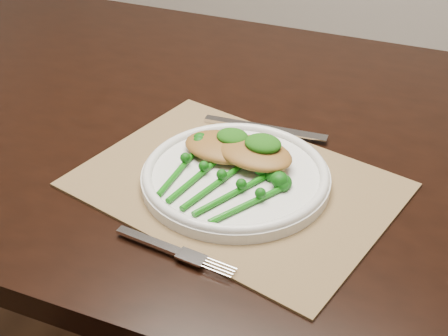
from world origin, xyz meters
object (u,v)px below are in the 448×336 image
at_px(dinner_plate, 236,175).
at_px(chicken_fillet_left, 224,147).
at_px(placemat, 236,185).
at_px(dining_table, 222,282).
at_px(broccolini_bundle, 213,186).

xyz_separation_m(dinner_plate, chicken_fillet_left, (-0.04, 0.04, 0.02)).
distance_m(placemat, chicken_fillet_left, 0.06).
relative_size(dining_table, broccolini_bundle, 8.24).
distance_m(chicken_fillet_left, broccolini_bundle, 0.09).
distance_m(placemat, broccolini_bundle, 0.05).
xyz_separation_m(placemat, dinner_plate, (-0.00, 0.00, 0.01)).
bearing_deg(chicken_fillet_left, dinner_plate, -48.03).
xyz_separation_m(chicken_fillet_left, broccolini_bundle, (0.02, -0.09, -0.01)).
bearing_deg(dining_table, broccolini_bundle, -70.46).
bearing_deg(dinner_plate, placemat, -53.83).
bearing_deg(dinner_plate, chicken_fillet_left, 133.20).
xyz_separation_m(placemat, broccolini_bundle, (-0.02, -0.04, 0.02)).
relative_size(dinner_plate, chicken_fillet_left, 2.24).
height_order(dining_table, broccolini_bundle, broccolini_bundle).
bearing_deg(placemat, dinner_plate, 138.02).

